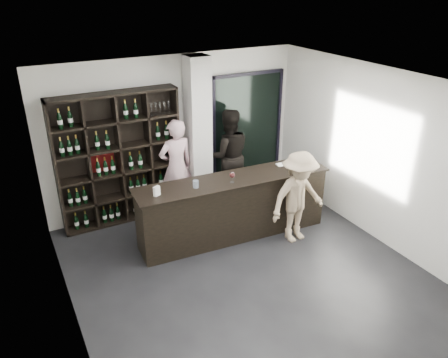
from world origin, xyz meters
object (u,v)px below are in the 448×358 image
tasting_counter (234,207)px  taster_pink (176,167)px  wine_shelf (120,159)px  taster_black (228,155)px  customer (298,197)px

tasting_counter → taster_pink: bearing=114.9°
wine_shelf → taster_pink: wine_shelf is taller
tasting_counter → taster_black: size_ratio=1.79×
wine_shelf → customer: bearing=-40.9°
wine_shelf → tasting_counter: bearing=-44.3°
customer → taster_pink: bearing=122.9°
taster_pink → taster_black: taster_black is taller
taster_pink → taster_black: 1.10m
wine_shelf → taster_black: wine_shelf is taller
taster_black → taster_pink: bearing=16.3°
taster_pink → customer: bearing=123.3°
customer → wine_shelf: bearing=135.9°
wine_shelf → taster_black: bearing=-4.5°
tasting_counter → taster_black: bearing=69.0°
tasting_counter → customer: customer is taller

